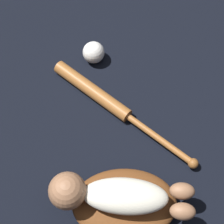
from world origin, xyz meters
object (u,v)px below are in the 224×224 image
object	(u,v)px
baseball_glove	(125,209)
baseball_bat	(105,100)
baseball	(94,52)
baby_figure	(111,195)

from	to	relation	value
baseball_glove	baseball_bat	distance (m)	0.37
baseball	baseball_bat	bearing A→B (deg)	84.59
baby_figure	baseball	world-z (taller)	baby_figure
baby_figure	baseball_glove	bearing A→B (deg)	135.42
baby_figure	baseball_bat	bearing A→B (deg)	-104.26
baseball_glove	baseball_bat	world-z (taller)	baseball_glove
baby_figure	baseball	distance (m)	0.53
baseball_bat	baseball	size ratio (longest dim) A/B	6.51
baseball_glove	baseball_bat	xyz separation A→B (m)	(-0.05, -0.36, -0.01)
baby_figure	baseball_bat	xyz separation A→B (m)	(-0.08, -0.33, -0.09)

